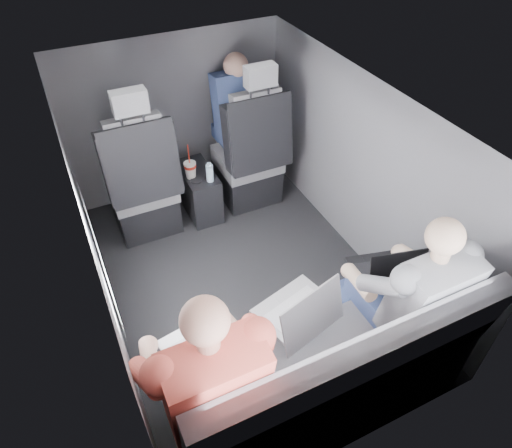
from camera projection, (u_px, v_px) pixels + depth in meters
name	position (u px, v px, depth m)	size (l,w,h in m)	color
floor	(243.00, 280.00, 3.29)	(2.60, 2.60, 0.00)	black
ceiling	(239.00, 109.00, 2.40)	(2.60, 2.60, 0.00)	#B2B2AD
panel_left	(95.00, 251.00, 2.56)	(0.02, 2.60, 1.35)	#56565B
panel_right	(361.00, 172.00, 3.14)	(0.02, 2.60, 1.35)	#56565B
panel_front	(176.00, 117.00, 3.73)	(1.80, 0.02, 1.35)	#56565B
panel_back	(365.00, 379.00, 1.97)	(1.80, 0.02, 1.35)	#56565B
side_window	(101.00, 257.00, 2.21)	(0.02, 0.75, 0.42)	white
seatbelt	(260.00, 126.00, 3.37)	(0.05, 0.01, 0.65)	black
front_seat_left	(143.00, 189.00, 3.45)	(0.52, 0.58, 1.26)	black
front_seat_right	(250.00, 160.00, 3.74)	(0.52, 0.58, 1.26)	black
center_console	(199.00, 191.00, 3.76)	(0.24, 0.48, 0.41)	black
rear_bench	(327.00, 379.00, 2.37)	(1.60, 0.57, 0.92)	#59595D
soda_cup	(190.00, 169.00, 3.52)	(0.10, 0.10, 0.29)	white
water_bottle	(210.00, 173.00, 3.48)	(0.06, 0.06, 0.16)	#A1C0DA
laptop_white	(198.00, 346.00, 2.14)	(0.34, 0.33, 0.23)	white
laptop_silver	(301.00, 310.00, 2.29)	(0.44, 0.43, 0.27)	#AAA9AE
laptop_black	(385.00, 269.00, 2.52)	(0.36, 0.36, 0.23)	black
passenger_rear_left	(205.00, 376.00, 2.02)	(0.52, 0.64, 1.26)	#36353B
passenger_rear_right	(405.00, 294.00, 2.39)	(0.49, 0.61, 1.21)	navy
passenger_front_right	(237.00, 108.00, 3.69)	(0.39, 0.39, 0.77)	navy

